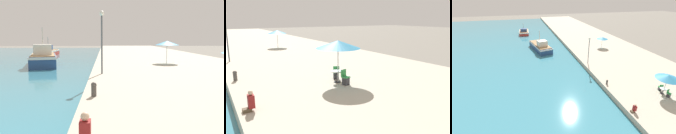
# 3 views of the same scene
# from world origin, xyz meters

# --- Properties ---
(quay_promenade) EXTENTS (16.00, 90.00, 0.69)m
(quay_promenade) POSITION_xyz_m (8.00, 37.00, 0.35)
(quay_promenade) COLOR #BCB29E
(quay_promenade) RESTS_ON ground_plane
(cafe_umbrella_pink) EXTENTS (2.70, 2.70, 2.64)m
(cafe_umbrella_pink) POSITION_xyz_m (5.99, 8.75, 3.09)
(cafe_umbrella_pink) COLOR #B7B7B7
(cafe_umbrella_pink) RESTS_ON quay_promenade
(cafe_umbrella_white) EXTENTS (2.49, 2.49, 2.30)m
(cafe_umbrella_white) POSITION_xyz_m (7.53, 27.33, 2.77)
(cafe_umbrella_white) COLOR #B7B7B7
(cafe_umbrella_white) RESTS_ON quay_promenade
(cafe_table) EXTENTS (0.80, 0.80, 0.74)m
(cafe_table) POSITION_xyz_m (5.99, 8.84, 1.22)
(cafe_table) COLOR #333338
(cafe_table) RESTS_ON quay_promenade
(cafe_chair_left) EXTENTS (0.49, 0.51, 0.91)m
(cafe_chair_left) POSITION_xyz_m (6.15, 8.14, 1.02)
(cafe_chair_left) COLOR #2D2D33
(cafe_chair_left) RESTS_ON quay_promenade
(cafe_chair_right) EXTENTS (0.54, 0.56, 0.91)m
(cafe_chair_right) POSITION_xyz_m (6.29, 9.50, 1.02)
(cafe_chair_right) COLOR #2D2D33
(cafe_chair_right) RESTS_ON quay_promenade
(person_at_quay) EXTENTS (0.51, 0.36, 0.94)m
(person_at_quay) POSITION_xyz_m (0.55, 7.04, 1.10)
(person_at_quay) COLOR brown
(person_at_quay) RESTS_ON quay_promenade
(mooring_bollard) EXTENTS (0.26, 0.26, 0.65)m
(mooring_bollard) POSITION_xyz_m (0.55, 12.54, 1.04)
(mooring_bollard) COLOR #4C4742
(mooring_bollard) RESTS_ON quay_promenade
(lamppost) EXTENTS (0.36, 0.36, 4.56)m
(lamppost) POSITION_xyz_m (0.83, 19.68, 3.78)
(lamppost) COLOR #565B60
(lamppost) RESTS_ON quay_promenade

